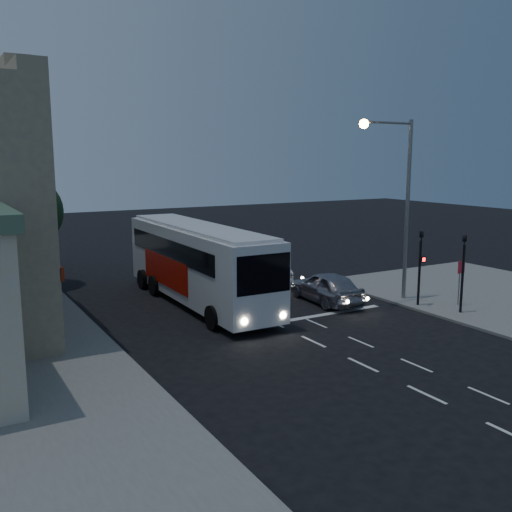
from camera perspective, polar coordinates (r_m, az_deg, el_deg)
ground at (r=23.94m, az=4.35°, el=-7.88°), size 120.00×120.00×0.00m
road_markings at (r=27.27m, az=2.66°, el=-5.65°), size 8.00×30.55×0.01m
tour_bus at (r=28.67m, az=-5.83°, el=-0.53°), size 3.08×12.99×3.98m
car_suv at (r=29.12m, az=7.07°, el=-3.09°), size 2.27×4.87×1.61m
car_sedan_a at (r=33.38m, az=1.58°, el=-1.54°), size 2.75×4.54×1.41m
car_sedan_b at (r=37.33m, az=-2.10°, el=-0.16°), size 3.35×5.99×1.64m
car_sedan_c at (r=42.95m, az=-5.66°, el=0.89°), size 3.50×5.19×1.32m
traffic_signal_main at (r=28.78m, az=16.12°, el=-0.28°), size 0.25×0.35×4.10m
traffic_signal_side at (r=28.00m, az=20.02°, el=-0.76°), size 0.18×0.15×4.10m
regulatory_sign at (r=29.51m, az=19.75°, el=-1.86°), size 0.45×0.12×2.20m
streetlight at (r=29.24m, az=14.06°, el=6.50°), size 3.32×0.44×9.00m
street_tree at (r=34.26m, az=-22.05°, el=4.45°), size 4.00×4.00×6.20m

